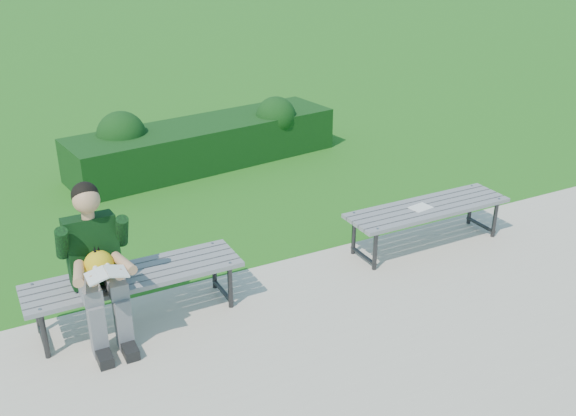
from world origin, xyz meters
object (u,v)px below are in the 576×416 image
bench_right (428,211)px  paper_sheet (421,207)px  hedge (203,141)px  bench_left (135,279)px  seated_boy (97,261)px

bench_right → paper_sheet: (-0.10, 0.00, 0.06)m
hedge → bench_left: bearing=-119.0°
hedge → seated_boy: seated_boy is taller
paper_sheet → bench_left: bearing=179.4°
bench_right → seated_boy: 3.39m
hedge → seated_boy: bearing=-121.9°
hedge → bench_right: (1.16, -3.48, 0.07)m
hedge → bench_left: 3.94m
seated_boy → paper_sheet: (3.27, 0.06, -0.24)m
bench_left → seated_boy: size_ratio=1.37×
hedge → paper_sheet: 3.64m
bench_left → paper_sheet: (2.97, -0.03, 0.06)m
bench_left → seated_boy: (-0.30, -0.09, 0.30)m
seated_boy → hedge: bearing=58.1°
bench_right → seated_boy: (-3.37, -0.06, 0.30)m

